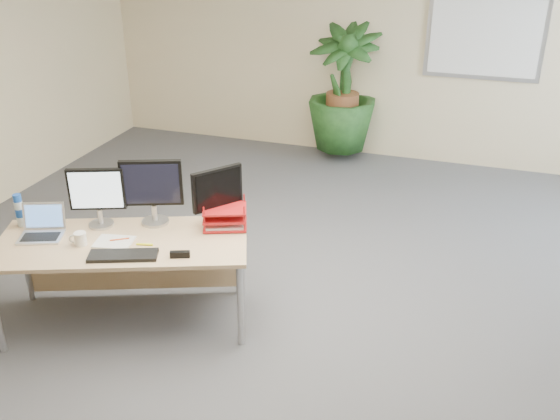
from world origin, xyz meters
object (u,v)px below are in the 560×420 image
(desk, at_px, (126,252))
(laptop, at_px, (42,228))
(floor_plant, at_px, (342,101))
(monitor_right, at_px, (152,188))
(monitor_left, at_px, (97,194))

(desk, xyz_separation_m, laptop, (-0.56, -0.19, 0.20))
(floor_plant, xyz_separation_m, monitor_right, (-0.63, -3.54, 0.23))
(desk, bearing_deg, floor_plant, 78.75)
(desk, height_order, monitor_left, monitor_left)
(floor_plant, relative_size, laptop, 3.94)
(monitor_right, relative_size, laptop, 1.34)
(monitor_right, xyz_separation_m, laptop, (-0.69, -0.43, -0.23))
(floor_plant, distance_m, monitor_left, 3.85)
(floor_plant, relative_size, monitor_right, 2.95)
(desk, xyz_separation_m, monitor_left, (-0.24, 0.07, 0.41))
(floor_plant, bearing_deg, laptop, -108.31)
(floor_plant, bearing_deg, monitor_left, -104.98)
(monitor_left, distance_m, monitor_right, 0.40)
(floor_plant, distance_m, laptop, 4.19)
(floor_plant, height_order, laptop, floor_plant)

